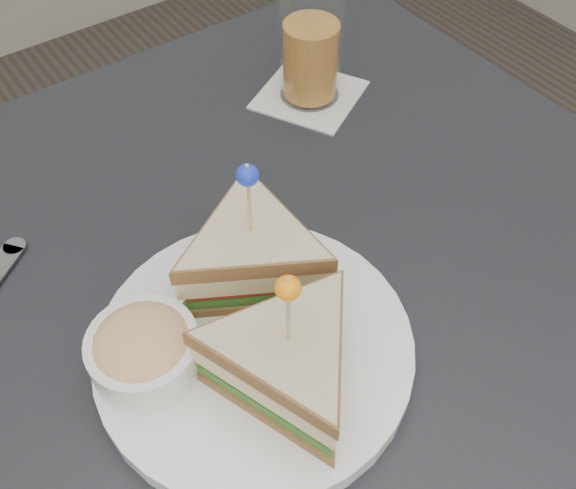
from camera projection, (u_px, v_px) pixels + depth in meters
The scene contains 3 objects.
table at pixel (286, 341), 0.61m from camera, with size 0.80×0.80×0.75m.
plate_meal at pixel (254, 319), 0.49m from camera, with size 0.32×0.32×0.15m.
drink_set at pixel (311, 50), 0.68m from camera, with size 0.14×0.14×0.13m.
Camera 1 is at (-0.19, -0.26, 1.20)m, focal length 40.00 mm.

